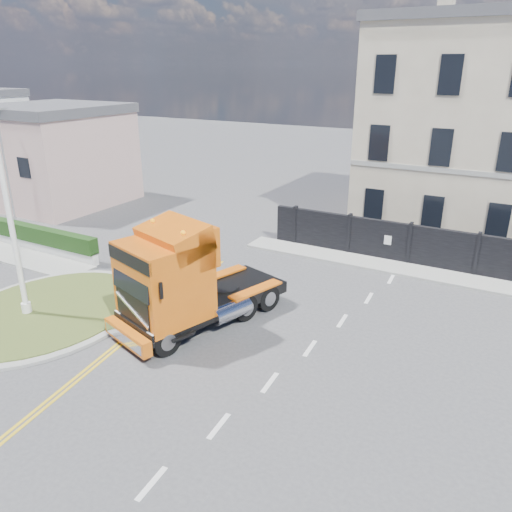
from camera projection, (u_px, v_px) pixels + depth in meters
The scene contains 12 objects.
ground at pixel (241, 323), 18.66m from camera, with size 120.00×120.00×0.00m, color #424244.
traffic_island at pixel (47, 311), 19.36m from camera, with size 6.80×6.80×0.17m.
hedge_wall at pixel (38, 238), 25.52m from camera, with size 8.00×0.55×1.35m.
pavement_side at pixel (22, 257), 24.87m from camera, with size 8.50×1.80×0.10m, color gray.
seaside_bldg_pink at pixel (56, 159), 34.00m from camera, with size 8.00×8.00×6.00m, color #C4A099.
seaside_bldg_cream at pixel (8, 153), 39.44m from camera, with size 9.00×8.00×5.00m, color silver.
hoarding_fence at pixel (466, 254), 22.67m from camera, with size 18.80×0.25×2.00m.
georgian_building at pixel (488, 128), 27.32m from camera, with size 12.30×10.30×12.80m.
pavement_far at pixel (447, 277), 22.52m from camera, with size 20.00×1.60×0.12m, color gray.
truck at pixel (180, 284), 17.65m from camera, with size 4.34×7.07×3.98m.
lamppost_island at pixel (6, 198), 17.54m from camera, with size 0.28×0.55×8.94m.
lamppost_slim at pixel (4, 156), 29.52m from camera, with size 0.28×0.55×6.76m.
Camera 1 is at (8.50, -14.17, 9.05)m, focal length 35.00 mm.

